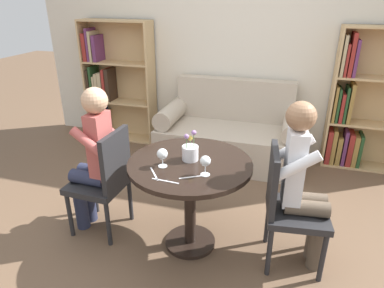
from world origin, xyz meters
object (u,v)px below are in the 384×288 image
Objects in this scene: chair_right at (287,203)px; wine_glass_left at (162,154)px; bookshelf_left at (112,83)px; bookshelf_right at (362,108)px; wine_glass_right at (205,162)px; couch at (230,135)px; chair_left at (105,178)px; person_left at (93,159)px; person_right at (304,185)px; flower_vase at (190,152)px.

chair_right is 6.66× the size of wine_glass_left.
bookshelf_left is 1.00× the size of bookshelf_right.
chair_right is 0.67m from wine_glass_right.
couch is 1.74m from chair_right.
chair_right is at bearing 94.17° from chair_left.
bookshelf_left is 11.48× the size of wine_glass_left.
person_left is (-0.09, 0.01, 0.16)m from chair_left.
person_right is 0.70m from wine_glass_right.
person_left reaches higher than chair_right.
flower_vase is (0.16, 0.15, -0.03)m from wine_glass_left.
bookshelf_right is at bearing -25.45° from person_right.
person_left is 0.67m from wine_glass_left.
chair_right is at bearing 94.63° from person_right.
person_right is (0.80, -1.56, 0.34)m from couch.
person_right is (1.50, 0.06, 0.16)m from chair_left.
person_right is (1.59, 0.06, 0.00)m from person_left.
couch is at bearing -169.13° from bookshelf_right.
wine_glass_left is 0.96× the size of wine_glass_right.
flower_vase is (1.64, -1.84, 0.05)m from bookshelf_left.
flower_vase is at bearing -127.52° from bookshelf_right.
bookshelf_right is 2.54m from wine_glass_left.
bookshelf_left reaches higher than chair_left.
bookshelf_left reaches higher than wine_glass_left.
chair_right reaches higher than wine_glass_right.
couch is 1.78m from chair_left.
chair_left is at bearing 169.24° from wine_glass_left.
flower_vase reaches higher than chair_right.
chair_left is at bearing 84.79° from chair_right.
person_right is at bearing -108.41° from bookshelf_right.
person_left is 0.98m from wine_glass_right.
wine_glass_right is at bearing 100.26° from person_right.
chair_right is at bearing -0.50° from flower_vase.
wine_glass_right is at bearing -49.33° from flower_vase.
chair_left is at bearing -63.50° from bookshelf_left.
bookshelf_left is at bearing 131.62° from wine_glass_right.
couch is 6.99× the size of flower_vase.
couch is 1.78m from person_right.
person_left is 1.60m from person_right.
flower_vase is (-0.16, 0.19, -0.03)m from wine_glass_right.
flower_vase reaches higher than wine_glass_right.
chair_right is (-0.70, -1.85, -0.19)m from bookshelf_right.
bookshelf_left is 2.72m from wine_glass_right.
flower_vase is (-0.01, -1.57, 0.49)m from couch.
bookshelf_right is (3.06, -0.00, -0.06)m from bookshelf_left.
couch is at bearing 17.09° from chair_right.
wine_glass_left is at bearing 92.81° from person_right.
couch is 1.84m from person_left.
wine_glass_left is at bearing -128.17° from bookshelf_right.
person_right is at bearing 94.76° from chair_left.
wine_glass_right reaches higher than wine_glass_left.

